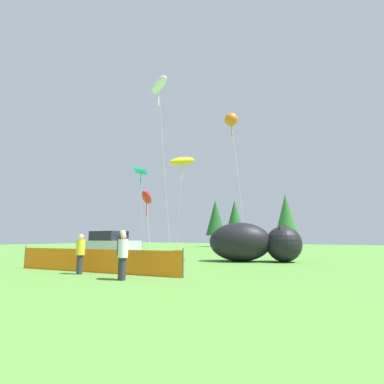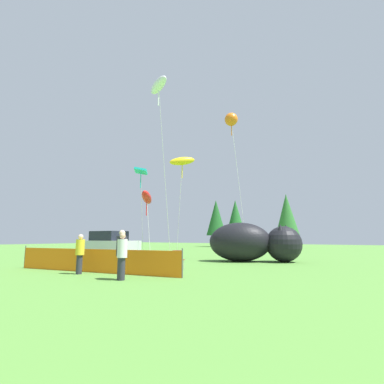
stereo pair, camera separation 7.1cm
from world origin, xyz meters
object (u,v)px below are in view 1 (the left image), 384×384
object	(u,v)px
kite_white_ghost	(159,86)
parked_car	(110,246)
spectator_in_grey_shirt	(123,254)
kite_orange_flower	(231,120)
kite_yellow_hero	(182,161)
kite_teal_diamond	(141,172)
spectator_in_black_shirt	(80,252)
folding_chair	(178,258)
inflatable_cat	(252,243)
spectator_in_blue_shirt	(122,252)
kite_red_lizard	(147,198)

from	to	relation	value
kite_white_ghost	parked_car	bearing A→B (deg)	162.96
spectator_in_grey_shirt	kite_orange_flower	distance (m)	15.42
kite_yellow_hero	parked_car	bearing A→B (deg)	-145.97
spectator_in_grey_shirt	kite_teal_diamond	world-z (taller)	kite_teal_diamond
spectator_in_black_shirt	folding_chair	bearing A→B (deg)	62.41
inflatable_cat	spectator_in_grey_shirt	xyz separation A→B (m)	(-0.62, -10.90, -0.24)
parked_car	spectator_in_grey_shirt	world-z (taller)	parked_car
inflatable_cat	kite_orange_flower	xyz separation A→B (m)	(-1.88, 1.04, 9.44)
parked_car	spectator_in_grey_shirt	xyz separation A→B (m)	(8.48, -6.63, -0.04)
spectator_in_black_shirt	kite_white_ghost	distance (m)	10.75
folding_chair	kite_yellow_hero	xyz separation A→B (m)	(-3.43, 5.01, 6.67)
folding_chair	kite_yellow_hero	world-z (taller)	kite_yellow_hero
spectator_in_blue_shirt	kite_white_ghost	xyz separation A→B (m)	(-2.37, 4.70, 9.65)
spectator_in_black_shirt	kite_orange_flower	size ratio (longest dim) A/B	0.15
kite_teal_diamond	parked_car	bearing A→B (deg)	-141.05
folding_chair	kite_red_lizard	xyz separation A→B (m)	(-5.17, 3.12, 3.86)
inflatable_cat	spectator_in_blue_shirt	size ratio (longest dim) A/B	3.28
inflatable_cat	spectator_in_grey_shirt	bearing A→B (deg)	-116.87
spectator_in_black_shirt	kite_red_lizard	world-z (taller)	kite_red_lizard
inflatable_cat	kite_white_ghost	xyz separation A→B (m)	(-3.15, -6.09, 9.48)
spectator_in_black_shirt	kite_yellow_hero	distance (m)	11.25
inflatable_cat	spectator_in_grey_shirt	size ratio (longest dim) A/B	3.52
inflatable_cat	spectator_in_grey_shirt	world-z (taller)	inflatable_cat
kite_yellow_hero	kite_red_lizard	bearing A→B (deg)	-132.42
spectator_in_blue_shirt	kite_white_ghost	distance (m)	10.99
parked_car	kite_red_lizard	size ratio (longest dim) A/B	0.88
kite_orange_flower	kite_yellow_hero	distance (m)	5.11
folding_chair	kite_white_ghost	distance (m)	10.29
kite_orange_flower	kite_teal_diamond	bearing A→B (deg)	-144.44
kite_yellow_hero	kite_red_lizard	world-z (taller)	kite_yellow_hero
kite_white_ghost	spectator_in_grey_shirt	bearing A→B (deg)	-62.26
folding_chair	spectator_in_black_shirt	distance (m)	4.81
spectator_in_blue_shirt	kite_white_ghost	size ratio (longest dim) A/B	0.17
kite_yellow_hero	kite_white_ghost	distance (m)	6.08
folding_chair	kite_teal_diamond	distance (m)	9.13
spectator_in_black_shirt	inflatable_cat	bearing A→B (deg)	71.30
parked_car	inflatable_cat	bearing A→B (deg)	24.33
inflatable_cat	kite_yellow_hero	xyz separation A→B (m)	(-4.82, -1.38, 6.03)
parked_car	kite_white_ghost	xyz separation A→B (m)	(5.95, -1.82, 9.68)
spectator_in_blue_shirt	kite_orange_flower	xyz separation A→B (m)	(-1.10, 11.83, 9.61)
kite_teal_diamond	spectator_in_blue_shirt	bearing A→B (deg)	-49.35
folding_chair	kite_white_ghost	size ratio (longest dim) A/B	0.08
spectator_in_blue_shirt	folding_chair	bearing A→B (deg)	97.81
spectator_in_black_shirt	spectator_in_grey_shirt	bearing A→B (deg)	-5.09
spectator_in_blue_shirt	inflatable_cat	bearing A→B (deg)	85.87
folding_chair	kite_yellow_hero	bearing A→B (deg)	158.37
inflatable_cat	kite_yellow_hero	bearing A→B (deg)	172.36
folding_chair	spectator_in_grey_shirt	bearing A→B (deg)	-46.47
parked_car	kite_orange_flower	size ratio (longest dim) A/B	0.39
spectator_in_grey_shirt	kite_red_lizard	world-z (taller)	kite_red_lizard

